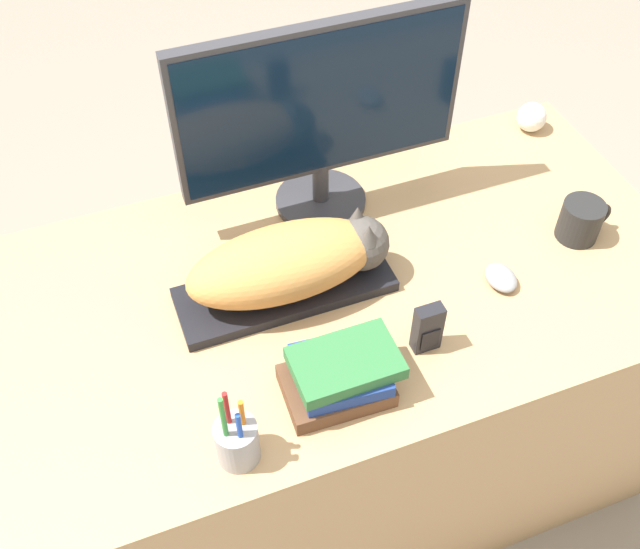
{
  "coord_description": "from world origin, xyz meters",
  "views": [
    {
      "loc": [
        -0.41,
        -0.54,
        1.92
      ],
      "look_at": [
        -0.07,
        0.37,
        0.83
      ],
      "focal_mm": 42.0,
      "sensor_mm": 36.0,
      "label": 1
    }
  ],
  "objects_px": {
    "computer_mouse": "(501,277)",
    "book_stack": "(340,374)",
    "pen_cup": "(237,441)",
    "monitor": "(321,111)",
    "coffee_mug": "(581,220)",
    "phone": "(428,329)",
    "keyboard": "(285,289)",
    "baseball": "(532,117)",
    "cat": "(295,260)"
  },
  "relations": [
    {
      "from": "cat",
      "to": "book_stack",
      "type": "height_order",
      "value": "cat"
    },
    {
      "from": "computer_mouse",
      "to": "coffee_mug",
      "type": "xyz_separation_m",
      "value": [
        0.22,
        0.06,
        0.03
      ]
    },
    {
      "from": "monitor",
      "to": "baseball",
      "type": "distance_m",
      "value": 0.63
    },
    {
      "from": "monitor",
      "to": "coffee_mug",
      "type": "distance_m",
      "value": 0.6
    },
    {
      "from": "computer_mouse",
      "to": "phone",
      "type": "height_order",
      "value": "phone"
    },
    {
      "from": "baseball",
      "to": "phone",
      "type": "xyz_separation_m",
      "value": [
        -0.54,
        -0.51,
        0.02
      ]
    },
    {
      "from": "book_stack",
      "to": "baseball",
      "type": "bearing_deg",
      "value": 36.7
    },
    {
      "from": "pen_cup",
      "to": "monitor",
      "type": "bearing_deg",
      "value": 56.51
    },
    {
      "from": "cat",
      "to": "baseball",
      "type": "height_order",
      "value": "cat"
    },
    {
      "from": "pen_cup",
      "to": "phone",
      "type": "xyz_separation_m",
      "value": [
        0.4,
        0.09,
        0.01
      ]
    },
    {
      "from": "baseball",
      "to": "phone",
      "type": "height_order",
      "value": "phone"
    },
    {
      "from": "monitor",
      "to": "baseball",
      "type": "height_order",
      "value": "monitor"
    },
    {
      "from": "monitor",
      "to": "computer_mouse",
      "type": "height_order",
      "value": "monitor"
    },
    {
      "from": "baseball",
      "to": "phone",
      "type": "distance_m",
      "value": 0.75
    },
    {
      "from": "keyboard",
      "to": "cat",
      "type": "xyz_separation_m",
      "value": [
        0.02,
        0.0,
        0.08
      ]
    },
    {
      "from": "keyboard",
      "to": "computer_mouse",
      "type": "xyz_separation_m",
      "value": [
        0.42,
        -0.13,
        0.0
      ]
    },
    {
      "from": "baseball",
      "to": "phone",
      "type": "relative_size",
      "value": 0.66
    },
    {
      "from": "phone",
      "to": "keyboard",
      "type": "bearing_deg",
      "value": 133.11
    },
    {
      "from": "cat",
      "to": "book_stack",
      "type": "distance_m",
      "value": 0.26
    },
    {
      "from": "keyboard",
      "to": "book_stack",
      "type": "bearing_deg",
      "value": -85.96
    },
    {
      "from": "pen_cup",
      "to": "book_stack",
      "type": "relative_size",
      "value": 0.92
    },
    {
      "from": "keyboard",
      "to": "pen_cup",
      "type": "relative_size",
      "value": 2.29
    },
    {
      "from": "computer_mouse",
      "to": "coffee_mug",
      "type": "distance_m",
      "value": 0.23
    },
    {
      "from": "computer_mouse",
      "to": "book_stack",
      "type": "bearing_deg",
      "value": -163.2
    },
    {
      "from": "keyboard",
      "to": "baseball",
      "type": "bearing_deg",
      "value": 21.41
    },
    {
      "from": "phone",
      "to": "computer_mouse",
      "type": "bearing_deg",
      "value": 22.69
    },
    {
      "from": "baseball",
      "to": "keyboard",
      "type": "bearing_deg",
      "value": -158.59
    },
    {
      "from": "cat",
      "to": "computer_mouse",
      "type": "distance_m",
      "value": 0.43
    },
    {
      "from": "computer_mouse",
      "to": "book_stack",
      "type": "distance_m",
      "value": 0.42
    },
    {
      "from": "keyboard",
      "to": "computer_mouse",
      "type": "bearing_deg",
      "value": -17.06
    },
    {
      "from": "coffee_mug",
      "to": "book_stack",
      "type": "xyz_separation_m",
      "value": [
        -0.63,
        -0.18,
        0.0
      ]
    },
    {
      "from": "baseball",
      "to": "book_stack",
      "type": "bearing_deg",
      "value": -143.3
    },
    {
      "from": "cat",
      "to": "phone",
      "type": "relative_size",
      "value": 3.78
    },
    {
      "from": "keyboard",
      "to": "computer_mouse",
      "type": "height_order",
      "value": "computer_mouse"
    },
    {
      "from": "cat",
      "to": "computer_mouse",
      "type": "xyz_separation_m",
      "value": [
        0.4,
        -0.13,
        -0.08
      ]
    },
    {
      "from": "pen_cup",
      "to": "baseball",
      "type": "distance_m",
      "value": 1.12
    },
    {
      "from": "phone",
      "to": "coffee_mug",
      "type": "bearing_deg",
      "value": 18.92
    },
    {
      "from": "cat",
      "to": "pen_cup",
      "type": "height_order",
      "value": "pen_cup"
    },
    {
      "from": "keyboard",
      "to": "coffee_mug",
      "type": "bearing_deg",
      "value": -6.06
    },
    {
      "from": "cat",
      "to": "baseball",
      "type": "distance_m",
      "value": 0.78
    },
    {
      "from": "cat",
      "to": "computer_mouse",
      "type": "relative_size",
      "value": 5.14
    },
    {
      "from": "monitor",
      "to": "computer_mouse",
      "type": "bearing_deg",
      "value": -53.72
    },
    {
      "from": "computer_mouse",
      "to": "book_stack",
      "type": "xyz_separation_m",
      "value": [
        -0.4,
        -0.12,
        0.03
      ]
    },
    {
      "from": "keyboard",
      "to": "phone",
      "type": "relative_size",
      "value": 3.98
    },
    {
      "from": "keyboard",
      "to": "coffee_mug",
      "type": "height_order",
      "value": "coffee_mug"
    },
    {
      "from": "cat",
      "to": "monitor",
      "type": "relative_size",
      "value": 0.69
    },
    {
      "from": "cat",
      "to": "computer_mouse",
      "type": "bearing_deg",
      "value": -18.01
    },
    {
      "from": "coffee_mug",
      "to": "phone",
      "type": "distance_m",
      "value": 0.47
    },
    {
      "from": "cat",
      "to": "monitor",
      "type": "height_order",
      "value": "monitor"
    },
    {
      "from": "pen_cup",
      "to": "book_stack",
      "type": "xyz_separation_m",
      "value": [
        0.21,
        0.06,
        -0.0
      ]
    }
  ]
}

